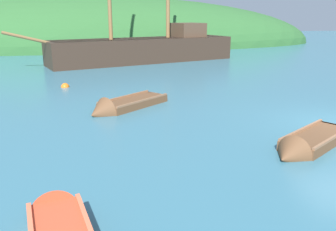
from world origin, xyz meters
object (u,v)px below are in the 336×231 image
(rowboat_near_dock, at_px, (308,145))
(buoy_orange, at_px, (65,87))
(rowboat_center, at_px, (122,107))
(sailing_ship, at_px, (145,53))

(rowboat_near_dock, xyz_separation_m, buoy_orange, (-6.87, 10.56, -0.08))
(buoy_orange, bearing_deg, rowboat_center, -65.53)
(sailing_ship, bearing_deg, buoy_orange, 41.30)
(rowboat_near_dock, height_order, buoy_orange, rowboat_near_dock)
(sailing_ship, distance_m, rowboat_center, 14.44)
(rowboat_center, bearing_deg, sailing_ship, -141.50)
(sailing_ship, bearing_deg, rowboat_near_dock, 77.55)
(rowboat_near_dock, relative_size, buoy_orange, 8.19)
(sailing_ship, relative_size, rowboat_center, 4.72)
(rowboat_near_dock, bearing_deg, sailing_ship, -117.53)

